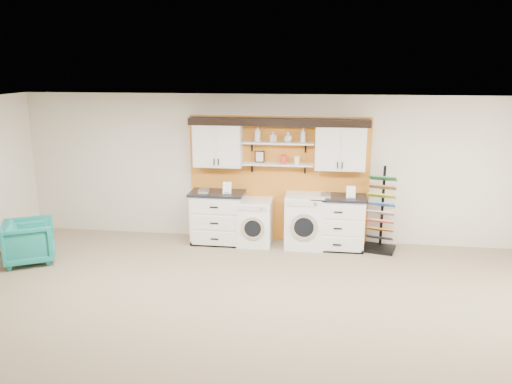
# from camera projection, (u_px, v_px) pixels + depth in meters

# --- Properties ---
(floor) EXTENTS (10.00, 10.00, 0.00)m
(floor) POSITION_uv_depth(u_px,v_px,m) (248.00, 350.00, 6.00)
(floor) COLOR #807156
(floor) RESTS_ON ground
(ceiling) EXTENTS (10.00, 10.00, 0.00)m
(ceiling) POSITION_uv_depth(u_px,v_px,m) (247.00, 117.00, 5.30)
(ceiling) COLOR white
(ceiling) RESTS_ON wall_back
(wall_back) EXTENTS (10.00, 0.00, 10.00)m
(wall_back) POSITION_uv_depth(u_px,v_px,m) (279.00, 169.00, 9.49)
(wall_back) COLOR beige
(wall_back) RESTS_ON floor
(accent_panel) EXTENTS (3.40, 0.07, 2.40)m
(accent_panel) POSITION_uv_depth(u_px,v_px,m) (279.00, 179.00, 9.50)
(accent_panel) COLOR #C27021
(accent_panel) RESTS_ON wall_back
(upper_cabinet_left) EXTENTS (0.90, 0.35, 0.84)m
(upper_cabinet_left) POSITION_uv_depth(u_px,v_px,m) (218.00, 144.00, 9.31)
(upper_cabinet_left) COLOR white
(upper_cabinet_left) RESTS_ON wall_back
(upper_cabinet_right) EXTENTS (0.90, 0.35, 0.84)m
(upper_cabinet_right) POSITION_uv_depth(u_px,v_px,m) (340.00, 147.00, 9.02)
(upper_cabinet_right) COLOR white
(upper_cabinet_right) RESTS_ON wall_back
(shelf_lower) EXTENTS (1.32, 0.28, 0.03)m
(shelf_lower) POSITION_uv_depth(u_px,v_px,m) (278.00, 164.00, 9.26)
(shelf_lower) COLOR white
(shelf_lower) RESTS_ON wall_back
(shelf_upper) EXTENTS (1.32, 0.28, 0.03)m
(shelf_upper) POSITION_uv_depth(u_px,v_px,m) (278.00, 143.00, 9.16)
(shelf_upper) COLOR white
(shelf_upper) RESTS_ON wall_back
(crown_molding) EXTENTS (3.30, 0.41, 0.13)m
(crown_molding) POSITION_uv_depth(u_px,v_px,m) (278.00, 121.00, 9.07)
(crown_molding) COLOR black
(crown_molding) RESTS_ON wall_back
(picture_frame) EXTENTS (0.18, 0.02, 0.22)m
(picture_frame) POSITION_uv_depth(u_px,v_px,m) (260.00, 157.00, 9.32)
(picture_frame) COLOR black
(picture_frame) RESTS_ON shelf_lower
(canister_red) EXTENTS (0.11, 0.11, 0.16)m
(canister_red) POSITION_uv_depth(u_px,v_px,m) (283.00, 159.00, 9.22)
(canister_red) COLOR red
(canister_red) RESTS_ON shelf_lower
(canister_cream) EXTENTS (0.10, 0.10, 0.14)m
(canister_cream) POSITION_uv_depth(u_px,v_px,m) (297.00, 160.00, 9.20)
(canister_cream) COLOR silver
(canister_cream) RESTS_ON shelf_lower
(base_cabinet_left) EXTENTS (1.02, 0.66, 1.00)m
(base_cabinet_left) POSITION_uv_depth(u_px,v_px,m) (218.00, 217.00, 9.51)
(base_cabinet_left) COLOR white
(base_cabinet_left) RESTS_ON floor
(base_cabinet_right) EXTENTS (1.02, 0.66, 1.00)m
(base_cabinet_right) POSITION_uv_depth(u_px,v_px,m) (337.00, 222.00, 9.22)
(base_cabinet_right) COLOR white
(base_cabinet_right) RESTS_ON floor
(washer) EXTENTS (0.62, 0.71, 0.87)m
(washer) POSITION_uv_depth(u_px,v_px,m) (255.00, 222.00, 9.43)
(washer) COLOR white
(washer) RESTS_ON floor
(dryer) EXTENTS (0.72, 0.71, 1.00)m
(dryer) POSITION_uv_depth(u_px,v_px,m) (305.00, 221.00, 9.30)
(dryer) COLOR white
(dryer) RESTS_ON floor
(sample_rack) EXTENTS (0.67, 0.60, 1.56)m
(sample_rack) POSITION_uv_depth(u_px,v_px,m) (380.00, 224.00, 9.12)
(sample_rack) COLOR black
(sample_rack) RESTS_ON floor
(armchair) EXTENTS (1.08, 1.07, 0.73)m
(armchair) POSITION_uv_depth(u_px,v_px,m) (29.00, 241.00, 8.60)
(armchair) COLOR #157C71
(armchair) RESTS_ON floor
(soap_bottle_a) EXTENTS (0.14, 0.14, 0.30)m
(soap_bottle_a) POSITION_uv_depth(u_px,v_px,m) (258.00, 134.00, 9.17)
(soap_bottle_a) COLOR silver
(soap_bottle_a) RESTS_ON shelf_upper
(soap_bottle_b) EXTENTS (0.12, 0.12, 0.19)m
(soap_bottle_b) POSITION_uv_depth(u_px,v_px,m) (273.00, 137.00, 9.15)
(soap_bottle_b) COLOR silver
(soap_bottle_b) RESTS_ON shelf_upper
(soap_bottle_c) EXTENTS (0.15, 0.15, 0.19)m
(soap_bottle_c) POSITION_uv_depth(u_px,v_px,m) (288.00, 137.00, 9.11)
(soap_bottle_c) COLOR silver
(soap_bottle_c) RESTS_ON shelf_upper
(soap_bottle_d) EXTENTS (0.11, 0.11, 0.27)m
(soap_bottle_d) POSITION_uv_depth(u_px,v_px,m) (303.00, 135.00, 9.06)
(soap_bottle_d) COLOR silver
(soap_bottle_d) RESTS_ON shelf_upper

